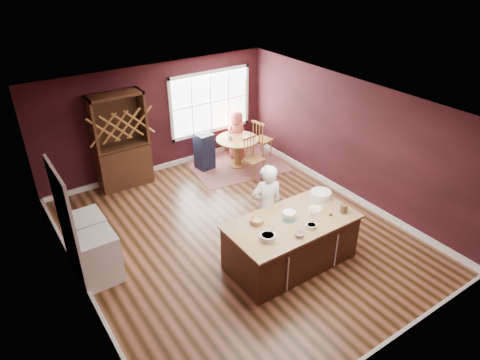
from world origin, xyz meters
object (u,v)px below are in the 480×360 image
Objects in this scene: layer_cake at (289,215)px; kitchen_island at (291,243)px; chair_south at (254,158)px; chair_north at (234,133)px; washer at (99,258)px; dryer at (87,238)px; seated_woman at (236,134)px; hutch at (121,141)px; chair_east at (262,138)px; baker at (266,206)px; high_chair at (204,150)px; toddler at (205,139)px; dining_table at (237,146)px.

kitchen_island is at bearing -86.32° from layer_cake.
chair_north is at bearing 67.17° from chair_south.
dryer reaches higher than washer.
seated_woman is 5.07m from dryer.
seated_woman is at bearing -4.29° from hutch.
washer is (-2.98, 1.41, -0.53)m from layer_cake.
seated_woman is (-0.59, 0.38, 0.12)m from chair_east.
kitchen_island is 4.91m from chair_north.
chair_south is (1.41, 2.32, -0.34)m from baker.
high_chair is at bearing 118.09° from chair_south.
toddler reaches higher than dryer.
washer is at bearing -168.22° from chair_south.
dryer is at bearing 145.48° from layer_cake.
dryer is at bearing -156.91° from high_chair.
seated_woman is 3.09m from hutch.
seated_woman is at bearing -0.01° from high_chair.
hutch is at bearing 107.86° from layer_cake.
kitchen_island is 2.18× the size of chair_east.
baker reaches higher than kitchen_island.
chair_south is at bearing 70.51° from seated_woman.
seated_woman reaches higher than layer_cake.
chair_north is 0.47× the size of hutch.
hutch reaches higher than seated_woman.
hutch is (-2.78, 1.42, 0.62)m from chair_south.
dining_table is 4.20× the size of toddler.
toddler is (0.64, 4.03, -0.18)m from layer_cake.
chair_east is at bearing 24.08° from washer.
kitchen_island reaches higher than dining_table.
high_chair is at bearing -165.20° from toddler.
washer is at bearing -90.00° from dryer.
washer is (-2.95, 0.80, -0.40)m from baker.
high_chair is 2.12m from hutch.
layer_cake is at bearing 93.68° from kitchen_island.
high_chair reaches higher than kitchen_island.
baker is 0.62m from layer_cake.
chair_south is 3.18m from hutch.
hutch is at bearing 66.74° from chair_east.
chair_north is at bearing 21.31° from toddler.
high_chair is (-0.79, 0.34, -0.04)m from dining_table.
chair_south is at bearing 38.93° from chair_north.
chair_south is at bearing -60.22° from high_chair.
chair_east reaches higher than toddler.
chair_north is at bearing 2.38° from hutch.
toddler reaches higher than dining_table.
high_chair reaches higher than dining_table.
toddler is at bearing 35.89° from washer.
kitchen_island is 4.70m from hutch.
seated_woman reaches higher than kitchen_island.
baker is 0.76× the size of hutch.
hutch is at bearing 171.00° from toddler.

